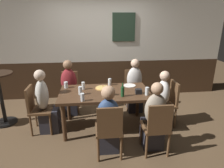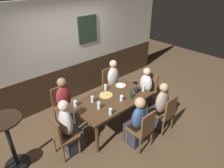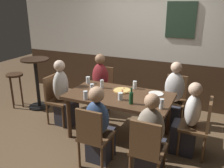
{
  "view_description": "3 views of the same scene",
  "coord_description": "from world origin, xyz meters",
  "px_view_note": "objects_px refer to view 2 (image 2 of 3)",
  "views": [
    {
      "loc": [
        -0.23,
        -3.39,
        2.06
      ],
      "look_at": [
        0.14,
        0.05,
        0.87
      ],
      "focal_mm": 31.75,
      "sensor_mm": 36.0,
      "label": 1
    },
    {
      "loc": [
        -2.4,
        -2.65,
        3.09
      ],
      "look_at": [
        0.13,
        0.15,
        0.98
      ],
      "focal_mm": 32.47,
      "sensor_mm": 36.0,
      "label": 2
    },
    {
      "loc": [
        1.36,
        -3.26,
        2.14
      ],
      "look_at": [
        -0.1,
        -0.06,
        0.92
      ],
      "focal_mm": 38.56,
      "sensor_mm": 36.0,
      "label": 3
    }
  ],
  "objects_px": {
    "chair_mid_near": "(143,128)",
    "chair_head_west": "(62,135)",
    "chair_head_east": "(148,88)",
    "beer_bottle_green": "(131,95)",
    "beer_glass_half": "(75,104)",
    "beer_glass_tall": "(143,88)",
    "plate_white_large": "(121,85)",
    "pint_glass_amber": "(106,88)",
    "tumbler_water": "(110,112)",
    "tumbler_short": "(122,98)",
    "condiment_caddy": "(137,90)",
    "chair_right_near": "(165,112)",
    "person_right_near": "(159,110)",
    "chair_right_far": "(110,83)",
    "person_head_west": "(69,131)",
    "person_head_east": "(144,92)",
    "pizza": "(106,95)",
    "person_left_far": "(66,107)",
    "dining_table": "(112,102)",
    "pint_glass_stout": "(92,100)",
    "pint_glass_pale": "(99,106)",
    "side_bar_table": "(10,140)",
    "chair_left_far": "(62,104)",
    "person_right_far": "(114,85)"
  },
  "relations": [
    {
      "from": "chair_mid_near",
      "to": "chair_head_west",
      "type": "bearing_deg",
      "value": 144.9
    },
    {
      "from": "chair_head_east",
      "to": "beer_bottle_green",
      "type": "bearing_deg",
      "value": -164.82
    },
    {
      "from": "chair_head_west",
      "to": "beer_glass_half",
      "type": "distance_m",
      "value": 0.66
    },
    {
      "from": "beer_glass_tall",
      "to": "plate_white_large",
      "type": "xyz_separation_m",
      "value": [
        -0.21,
        0.51,
        -0.06
      ]
    },
    {
      "from": "pint_glass_amber",
      "to": "tumbler_water",
      "type": "height_order",
      "value": "same"
    },
    {
      "from": "tumbler_short",
      "to": "condiment_caddy",
      "type": "height_order",
      "value": "tumbler_short"
    },
    {
      "from": "chair_right_near",
      "to": "person_right_near",
      "type": "distance_m",
      "value": 0.16
    },
    {
      "from": "chair_right_far",
      "to": "person_head_west",
      "type": "relative_size",
      "value": 0.74
    },
    {
      "from": "beer_glass_half",
      "to": "plate_white_large",
      "type": "bearing_deg",
      "value": -0.43
    },
    {
      "from": "person_right_near",
      "to": "pint_glass_amber",
      "type": "distance_m",
      "value": 1.27
    },
    {
      "from": "person_head_east",
      "to": "pizza",
      "type": "relative_size",
      "value": 3.76
    },
    {
      "from": "person_right_near",
      "to": "condiment_caddy",
      "type": "height_order",
      "value": "person_right_near"
    },
    {
      "from": "chair_mid_near",
      "to": "plate_white_large",
      "type": "xyz_separation_m",
      "value": [
        0.52,
        1.14,
        0.25
      ]
    },
    {
      "from": "chair_head_east",
      "to": "person_left_far",
      "type": "height_order",
      "value": "person_left_far"
    },
    {
      "from": "dining_table",
      "to": "chair_head_east",
      "type": "height_order",
      "value": "chair_head_east"
    },
    {
      "from": "tumbler_water",
      "to": "beer_bottle_green",
      "type": "height_order",
      "value": "beer_bottle_green"
    },
    {
      "from": "person_head_east",
      "to": "beer_glass_half",
      "type": "bearing_deg",
      "value": 171.1
    },
    {
      "from": "pint_glass_stout",
      "to": "beer_bottle_green",
      "type": "distance_m",
      "value": 0.81
    },
    {
      "from": "pizza",
      "to": "plate_white_large",
      "type": "bearing_deg",
      "value": 10.39
    },
    {
      "from": "pint_glass_pale",
      "to": "plate_white_large",
      "type": "bearing_deg",
      "value": 21.07
    },
    {
      "from": "chair_right_near",
      "to": "condiment_caddy",
      "type": "height_order",
      "value": "chair_right_near"
    },
    {
      "from": "beer_glass_half",
      "to": "beer_bottle_green",
      "type": "relative_size",
      "value": 0.5
    },
    {
      "from": "pint_glass_pale",
      "to": "chair_right_far",
      "type": "bearing_deg",
      "value": 39.78
    },
    {
      "from": "chair_right_far",
      "to": "pizza",
      "type": "distance_m",
      "value": 1.05
    },
    {
      "from": "chair_head_west",
      "to": "tumbler_short",
      "type": "relative_size",
      "value": 7.79
    },
    {
      "from": "dining_table",
      "to": "chair_mid_near",
      "type": "bearing_deg",
      "value": -90.0
    },
    {
      "from": "chair_head_east",
      "to": "pint_glass_pale",
      "type": "distance_m",
      "value": 1.7
    },
    {
      "from": "chair_mid_near",
      "to": "pint_glass_pale",
      "type": "height_order",
      "value": "pint_glass_pale"
    },
    {
      "from": "pint_glass_stout",
      "to": "pint_glass_amber",
      "type": "bearing_deg",
      "value": 20.45
    },
    {
      "from": "pint_glass_stout",
      "to": "side_bar_table",
      "type": "height_order",
      "value": "side_bar_table"
    },
    {
      "from": "chair_mid_near",
      "to": "tumbler_short",
      "type": "distance_m",
      "value": 0.75
    },
    {
      "from": "dining_table",
      "to": "person_head_east",
      "type": "height_order",
      "value": "person_head_east"
    },
    {
      "from": "chair_left_far",
      "to": "beer_bottle_green",
      "type": "bearing_deg",
      "value": -48.01
    },
    {
      "from": "person_head_east",
      "to": "side_bar_table",
      "type": "height_order",
      "value": "person_head_east"
    },
    {
      "from": "condiment_caddy",
      "to": "chair_head_west",
      "type": "bearing_deg",
      "value": 174.81
    },
    {
      "from": "chair_head_east",
      "to": "person_right_far",
      "type": "height_order",
      "value": "person_right_far"
    },
    {
      "from": "person_head_east",
      "to": "side_bar_table",
      "type": "bearing_deg",
      "value": 173.14
    },
    {
      "from": "chair_mid_near",
      "to": "pint_glass_stout",
      "type": "distance_m",
      "value": 1.15
    },
    {
      "from": "chair_left_far",
      "to": "person_right_near",
      "type": "height_order",
      "value": "person_right_near"
    },
    {
      "from": "person_head_east",
      "to": "plate_white_large",
      "type": "bearing_deg",
      "value": 153.81
    },
    {
      "from": "chair_left_far",
      "to": "pizza",
      "type": "bearing_deg",
      "value": -44.73
    },
    {
      "from": "beer_glass_tall",
      "to": "chair_mid_near",
      "type": "bearing_deg",
      "value": -138.99
    },
    {
      "from": "pint_glass_amber",
      "to": "beer_bottle_green",
      "type": "relative_size",
      "value": 0.55
    },
    {
      "from": "chair_mid_near",
      "to": "dining_table",
      "type": "bearing_deg",
      "value": 90.0
    },
    {
      "from": "chair_left_far",
      "to": "pizza",
      "type": "xyz_separation_m",
      "value": [
        0.7,
        -0.7,
        0.26
      ]
    },
    {
      "from": "condiment_caddy",
      "to": "side_bar_table",
      "type": "height_order",
      "value": "side_bar_table"
    },
    {
      "from": "condiment_caddy",
      "to": "chair_head_east",
      "type": "bearing_deg",
      "value": 14.48
    },
    {
      "from": "person_head_east",
      "to": "chair_head_east",
      "type": "bearing_deg",
      "value": 0.0
    },
    {
      "from": "condiment_caddy",
      "to": "pizza",
      "type": "bearing_deg",
      "value": 151.04
    },
    {
      "from": "dining_table",
      "to": "chair_right_near",
      "type": "distance_m",
      "value": 1.14
    }
  ]
}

